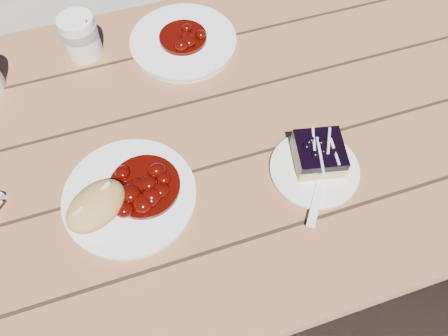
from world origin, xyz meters
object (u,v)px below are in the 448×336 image
object	(u,v)px
main_plate	(130,197)
bread_roll	(96,206)
picnic_table	(165,185)
coffee_cup	(81,36)
dessert_plate	(314,170)
blueberry_cake	(319,154)
second_plate	(184,42)

from	to	relation	value
main_plate	bread_roll	size ratio (longest dim) A/B	2.05
picnic_table	bread_roll	distance (m)	0.27
bread_roll	coffee_cup	bearing A→B (deg)	84.83
bread_roll	dessert_plate	distance (m)	0.40
main_plate	blueberry_cake	bearing A→B (deg)	-5.81
picnic_table	dessert_plate	size ratio (longest dim) A/B	12.47
dessert_plate	second_plate	distance (m)	0.42
bread_roll	second_plate	distance (m)	0.44
picnic_table	coffee_cup	bearing A→B (deg)	106.58
picnic_table	second_plate	bearing A→B (deg)	62.86
main_plate	coffee_cup	bearing A→B (deg)	92.62
dessert_plate	coffee_cup	xyz separation A→B (m)	(-0.36, 0.44, 0.04)
bread_roll	dessert_plate	xyz separation A→B (m)	(0.39, -0.03, -0.04)
coffee_cup	bread_roll	bearing A→B (deg)	-95.17
picnic_table	bread_roll	bearing A→B (deg)	-136.01
picnic_table	coffee_cup	xyz separation A→B (m)	(-0.09, 0.29, 0.21)
main_plate	second_plate	size ratio (longest dim) A/B	1.00
blueberry_cake	second_plate	bearing A→B (deg)	124.18
blueberry_cake	dessert_plate	bearing A→B (deg)	-111.35
blueberry_cake	coffee_cup	distance (m)	0.56
coffee_cup	second_plate	bearing A→B (deg)	-11.78
dessert_plate	blueberry_cake	world-z (taller)	blueberry_cake
dessert_plate	blueberry_cake	size ratio (longest dim) A/B	1.56
picnic_table	dessert_plate	distance (m)	0.35
main_plate	dessert_plate	xyz separation A→B (m)	(0.34, -0.05, -0.00)
picnic_table	dessert_plate	world-z (taller)	dessert_plate
picnic_table	blueberry_cake	distance (m)	0.37
main_plate	dessert_plate	bearing A→B (deg)	-8.48
blueberry_cake	picnic_table	bearing A→B (deg)	166.56
blueberry_cake	second_plate	size ratio (longest dim) A/B	0.44
second_plate	picnic_table	bearing A→B (deg)	-117.14
blueberry_cake	coffee_cup	bearing A→B (deg)	143.01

